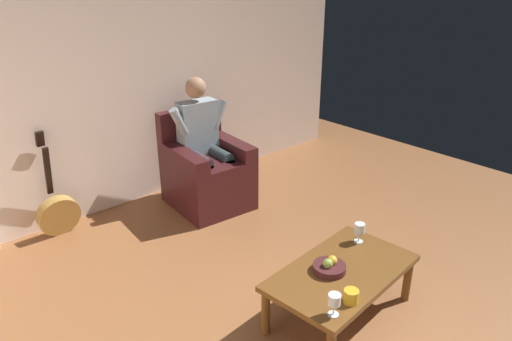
{
  "coord_description": "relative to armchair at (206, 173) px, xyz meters",
  "views": [
    {
      "loc": [
        2.07,
        1.18,
        2.34
      ],
      "look_at": [
        -0.41,
        -1.58,
        0.73
      ],
      "focal_mm": 33.59,
      "sensor_mm": 36.0,
      "label": 1
    }
  ],
  "objects": [
    {
      "name": "armchair",
      "position": [
        0.0,
        0.0,
        0.0
      ],
      "size": [
        0.78,
        0.86,
        0.97
      ],
      "rotation": [
        0.0,
        0.0,
        -0.09
      ],
      "color": "#3E1618",
      "rests_on": "ground"
    },
    {
      "name": "fruit_bowl",
      "position": [
        0.43,
        2.01,
        0.08
      ],
      "size": [
        0.23,
        0.23,
        0.11
      ],
      "color": "#421B1E",
      "rests_on": "coffee_table"
    },
    {
      "name": "candle_jar",
      "position": [
        0.59,
        2.31,
        0.09
      ],
      "size": [
        0.1,
        0.1,
        0.09
      ],
      "primitive_type": "cylinder",
      "color": "gold",
      "rests_on": "coffee_table"
    },
    {
      "name": "wine_glass_far",
      "position": [
        -0.03,
        1.91,
        0.15
      ],
      "size": [
        0.08,
        0.08,
        0.16
      ],
      "color": "silver",
      "rests_on": "coffee_table"
    },
    {
      "name": "wine_glass_near",
      "position": [
        0.76,
        2.31,
        0.14
      ],
      "size": [
        0.08,
        0.08,
        0.15
      ],
      "color": "silver",
      "rests_on": "coffee_table"
    },
    {
      "name": "wall_back",
      "position": [
        0.58,
        -0.62,
        0.95
      ],
      "size": [
        6.04,
        0.06,
        2.59
      ],
      "primitive_type": "cube",
      "color": "beige",
      "rests_on": "ground"
    },
    {
      "name": "coffee_table",
      "position": [
        0.36,
        2.06,
        -0.01
      ],
      "size": [
        1.14,
        0.72,
        0.39
      ],
      "rotation": [
        0.0,
        0.0,
        0.08
      ],
      "color": "brown",
      "rests_on": "ground"
    },
    {
      "name": "person_seated",
      "position": [
        -0.0,
        -0.03,
        0.37
      ],
      "size": [
        0.66,
        0.57,
        1.32
      ],
      "rotation": [
        0.0,
        0.0,
        -0.09
      ],
      "color": "#8FA0AA",
      "rests_on": "ground"
    },
    {
      "name": "guitar",
      "position": [
        1.4,
        -0.42,
        -0.12
      ],
      "size": [
        0.39,
        0.24,
        0.99
      ],
      "color": "#B0853F",
      "rests_on": "ground"
    }
  ]
}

